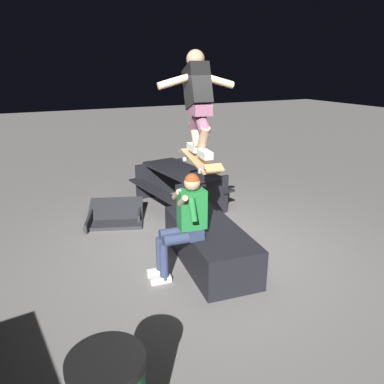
{
  "coord_description": "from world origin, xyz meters",
  "views": [
    {
      "loc": [
        -4.18,
        2.35,
        2.59
      ],
      "look_at": [
        -0.31,
        0.47,
        1.13
      ],
      "focal_mm": 34.67,
      "sensor_mm": 36.0,
      "label": 1
    }
  ],
  "objects_px": {
    "person_sitting_on_ledge": "(184,220)",
    "skater_airborne": "(198,98)",
    "kicker_ramp": "(115,216)",
    "skateboard": "(199,160)",
    "ledge_box_main": "(209,244)",
    "picnic_table_back": "(180,181)"
  },
  "relations": [
    {
      "from": "kicker_ramp",
      "to": "picnic_table_back",
      "type": "relative_size",
      "value": 0.67
    },
    {
      "from": "kicker_ramp",
      "to": "skater_airborne",
      "type": "bearing_deg",
      "value": -169.23
    },
    {
      "from": "picnic_table_back",
      "to": "skateboard",
      "type": "bearing_deg",
      "value": 160.92
    },
    {
      "from": "ledge_box_main",
      "to": "picnic_table_back",
      "type": "height_order",
      "value": "picnic_table_back"
    },
    {
      "from": "skateboard",
      "to": "ledge_box_main",
      "type": "bearing_deg",
      "value": -43.88
    },
    {
      "from": "person_sitting_on_ledge",
      "to": "skateboard",
      "type": "xyz_separation_m",
      "value": [
        -0.21,
        -0.11,
        0.8
      ]
    },
    {
      "from": "person_sitting_on_ledge",
      "to": "kicker_ramp",
      "type": "height_order",
      "value": "person_sitting_on_ledge"
    },
    {
      "from": "skater_airborne",
      "to": "picnic_table_back",
      "type": "distance_m",
      "value": 3.16
    },
    {
      "from": "ledge_box_main",
      "to": "kicker_ramp",
      "type": "distance_m",
      "value": 2.19
    },
    {
      "from": "skateboard",
      "to": "skater_airborne",
      "type": "xyz_separation_m",
      "value": [
        0.06,
        -0.01,
        0.69
      ]
    },
    {
      "from": "skater_airborne",
      "to": "picnic_table_back",
      "type": "bearing_deg",
      "value": -19.34
    },
    {
      "from": "skater_airborne",
      "to": "kicker_ramp",
      "type": "xyz_separation_m",
      "value": [
        2.34,
        0.45,
        -2.2
      ]
    },
    {
      "from": "ledge_box_main",
      "to": "picnic_table_back",
      "type": "distance_m",
      "value": 2.24
    },
    {
      "from": "person_sitting_on_ledge",
      "to": "picnic_table_back",
      "type": "xyz_separation_m",
      "value": [
        2.33,
        -0.98,
        -0.27
      ]
    },
    {
      "from": "ledge_box_main",
      "to": "skateboard",
      "type": "relative_size",
      "value": 1.77
    },
    {
      "from": "person_sitting_on_ledge",
      "to": "skater_airborne",
      "type": "height_order",
      "value": "skater_airborne"
    },
    {
      "from": "person_sitting_on_ledge",
      "to": "skateboard",
      "type": "distance_m",
      "value": 0.84
    },
    {
      "from": "skateboard",
      "to": "kicker_ramp",
      "type": "bearing_deg",
      "value": 10.36
    },
    {
      "from": "kicker_ramp",
      "to": "picnic_table_back",
      "type": "xyz_separation_m",
      "value": [
        0.13,
        -1.32,
        0.44
      ]
    },
    {
      "from": "person_sitting_on_ledge",
      "to": "skateboard",
      "type": "relative_size",
      "value": 1.31
    },
    {
      "from": "skateboard",
      "to": "person_sitting_on_ledge",
      "type": "bearing_deg",
      "value": 27.05
    },
    {
      "from": "ledge_box_main",
      "to": "skateboard",
      "type": "height_order",
      "value": "skateboard"
    }
  ]
}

